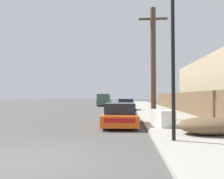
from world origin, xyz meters
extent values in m
plane|color=#4F4C49|center=(0.00, 0.00, 0.00)|extent=(220.00, 220.00, 0.00)
cube|color=#9E998E|center=(5.30, 23.50, 0.06)|extent=(4.20, 63.00, 0.12)
cube|color=white|center=(4.01, 5.62, 0.49)|extent=(0.99, 1.70, 0.73)
cube|color=white|center=(4.01, 5.62, 0.87)|extent=(0.95, 1.63, 0.03)
cube|color=#333335|center=(4.10, 6.14, 0.89)|extent=(0.07, 0.20, 0.02)
cube|color=gray|center=(3.96, 5.87, 0.89)|extent=(0.71, 0.20, 0.01)
cube|color=gray|center=(4.05, 5.38, 0.89)|extent=(0.71, 0.20, 0.01)
cube|color=#E05114|center=(1.93, 6.72, 0.40)|extent=(1.86, 4.66, 0.52)
cube|color=black|center=(1.94, 6.31, 0.92)|extent=(1.54, 2.26, 0.52)
cube|color=#B21414|center=(2.00, 4.40, 0.49)|extent=(1.34, 0.07, 0.18)
cylinder|color=black|center=(1.14, 8.13, 0.31)|extent=(0.22, 0.62, 0.62)
cylinder|color=black|center=(2.62, 8.18, 0.31)|extent=(0.22, 0.62, 0.62)
cylinder|color=black|center=(1.23, 5.27, 0.31)|extent=(0.22, 0.62, 0.62)
cylinder|color=black|center=(2.71, 5.32, 0.31)|extent=(0.22, 0.62, 0.62)
cube|color=#2D478C|center=(2.10, 18.67, 0.45)|extent=(2.04, 4.30, 0.63)
cube|color=black|center=(2.11, 18.50, 1.01)|extent=(1.67, 2.45, 0.50)
cube|color=#B21414|center=(2.25, 16.57, 0.56)|extent=(1.36, 0.13, 0.22)
cylinder|color=black|center=(1.25, 19.91, 0.30)|extent=(0.24, 0.62, 0.60)
cylinder|color=black|center=(2.75, 20.02, 0.30)|extent=(0.24, 0.62, 0.60)
cylinder|color=black|center=(1.44, 17.32, 0.30)|extent=(0.24, 0.62, 0.60)
cylinder|color=black|center=(2.94, 17.43, 0.30)|extent=(0.24, 0.62, 0.60)
cube|color=#385647|center=(-1.35, 29.50, 0.64)|extent=(2.09, 5.27, 0.86)
cube|color=#385647|center=(-1.31, 28.06, 1.48)|extent=(1.90, 2.39, 0.81)
cube|color=black|center=(-1.31, 28.06, 1.50)|extent=(1.94, 2.35, 0.44)
cylinder|color=black|center=(-0.49, 27.90, 0.42)|extent=(0.28, 0.85, 0.84)
cylinder|color=black|center=(-2.13, 27.86, 0.42)|extent=(0.28, 0.85, 0.84)
cylinder|color=black|center=(-0.56, 31.13, 0.42)|extent=(0.28, 0.85, 0.84)
cylinder|color=black|center=(-2.21, 31.09, 0.42)|extent=(0.28, 0.85, 0.84)
cylinder|color=#4C3826|center=(3.95, 8.79, 3.62)|extent=(0.34, 0.34, 7.01)
cube|color=#4C3826|center=(3.95, 8.79, 6.43)|extent=(1.80, 0.12, 0.12)
cylinder|color=black|center=(3.82, 2.16, 2.52)|extent=(0.12, 0.12, 4.80)
ellipsoid|color=brown|center=(5.28, 3.34, 0.44)|extent=(2.13, 1.42, 0.64)
cube|color=brown|center=(7.25, 16.06, 1.00)|extent=(0.08, 28.53, 1.75)
camera|label=1|loc=(2.34, -5.00, 1.54)|focal=35.00mm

